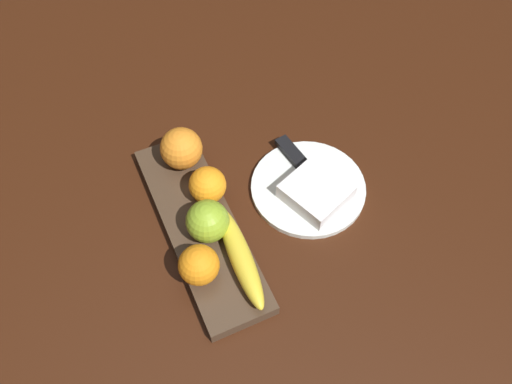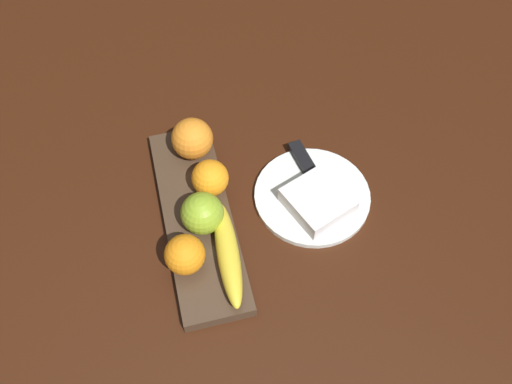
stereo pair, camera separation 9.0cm
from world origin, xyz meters
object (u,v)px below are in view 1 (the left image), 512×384
Objects in this scene: orange_center at (207,185)px; folded_napkin at (316,192)px; banana at (240,257)px; fruit_tray at (201,227)px; orange_near_apple at (181,148)px; orange_near_banana at (198,265)px; dinner_plate at (308,188)px; apple at (208,221)px; knife at (299,161)px.

folded_napkin is at bearing 67.43° from orange_center.
fruit_tray is at bearing -156.66° from banana.
orange_near_apple is 1.16× the size of orange_near_banana.
dinner_plate is at bearing 90.00° from fruit_tray.
apple is 0.07m from orange_center.
orange_near_apple is at bearing -125.64° from dinner_plate.
orange_center reaches higher than folded_napkin.
knife is (-0.07, 0.20, -0.04)m from apple.
banana is 0.14m from orange_center.
fruit_tray is 0.10m from orange_near_banana.
orange_near_banana is 0.28m from knife.
orange_near_apple is (-0.15, 0.01, 0.00)m from apple.
orange_center is 0.31× the size of dinner_plate.
fruit_tray is 0.14m from orange_near_apple.
knife is at bearing 104.06° from fruit_tray.
folded_napkin is (0.00, 0.20, -0.03)m from apple.
apple reaches higher than fruit_tray.
apple is at bearing -4.46° from orange_near_apple.
apple is 0.20m from folded_napkin.
apple is 0.15m from orange_near_apple.
knife is (-0.08, 0.01, -0.01)m from folded_napkin.
orange_near_banana reaches higher than banana.
orange_near_banana is 1.01× the size of orange_center.
banana is at bearing -0.10° from orange_center.
orange_center is (-0.14, 0.00, 0.01)m from banana.
fruit_tray is 0.10m from banana.
orange_near_banana is 0.35× the size of knife.
orange_near_apple is 0.21m from knife.
banana is at bearing 3.52° from orange_near_apple.
orange_near_banana is (0.06, -0.04, -0.00)m from apple.
knife is at bearing 174.59° from folded_napkin.
apple is 1.10× the size of orange_near_banana.
apple is 0.35× the size of dinner_plate.
orange_near_apple is at bearing 175.54° from apple.
folded_napkin is at bearing 82.87° from fruit_tray.
fruit_tray is 5.08× the size of orange_near_apple.
fruit_tray is 2.01× the size of banana.
orange_near_apple is 0.23m from dinner_plate.
banana is 0.23m from knife.
orange_center reaches higher than knife.
apple reaches higher than knife.
orange_near_apple reaches higher than orange_near_banana.
fruit_tray is 5.89× the size of orange_near_banana.
orange_near_banana is (-0.01, -0.07, 0.01)m from banana.
orange_near_banana is 0.31× the size of dinner_plate.
orange_near_apple is (-0.13, 0.02, 0.05)m from fruit_tray.
knife is (-0.15, 0.18, -0.03)m from banana.
banana reaches higher than dinner_plate.
knife is at bearing 133.20° from banana.
orange_near_banana is 0.64× the size of folded_napkin.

